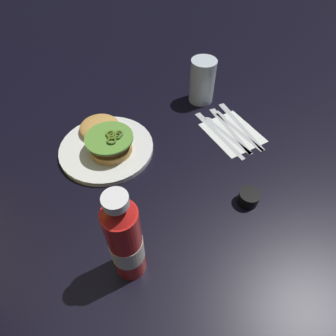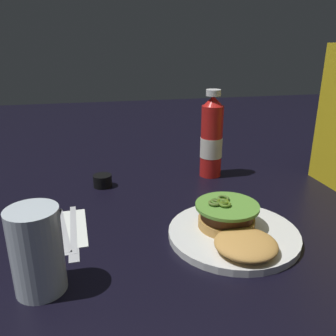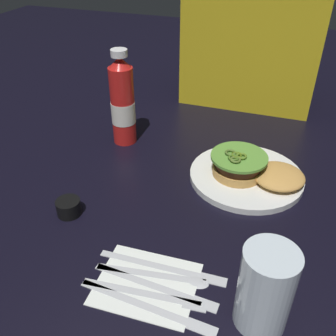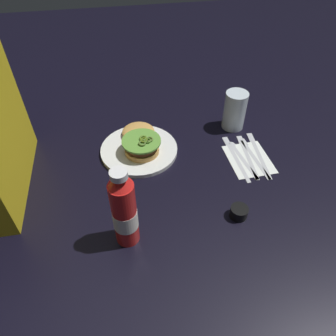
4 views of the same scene
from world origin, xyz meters
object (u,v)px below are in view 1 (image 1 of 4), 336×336
object	(u,v)px
burger_sandwich	(106,137)
ketchup_bottle	(125,242)
napkin	(232,133)
table_knife	(216,131)
butter_knife	(238,122)
spoon_utensil	(220,129)
water_glass	(202,81)
fork_utensil	(233,126)
steak_knife	(228,126)
condiment_cup	(249,198)
dinner_plate	(107,148)

from	to	relation	value
burger_sandwich	ketchup_bottle	world-z (taller)	ketchup_bottle
napkin	table_knife	size ratio (longest dim) A/B	0.71
butter_knife	spoon_utensil	bearing A→B (deg)	91.07
ketchup_bottle	spoon_utensil	xyz separation A→B (m)	(0.25, -0.37, -0.10)
water_glass	table_knife	xyz separation A→B (m)	(-0.15, 0.04, -0.06)
water_glass	fork_utensil	xyz separation A→B (m)	(-0.15, -0.01, -0.06)
steak_knife	fork_utensil	bearing A→B (deg)	-112.24
condiment_cup	ketchup_bottle	bearing A→B (deg)	93.20
dinner_plate	fork_utensil	size ratio (longest dim) A/B	1.24
condiment_cup	fork_utensil	bearing A→B (deg)	-28.76
ketchup_bottle	condiment_cup	xyz separation A→B (m)	(0.02, -0.29, -0.09)
butter_knife	fork_utensil	size ratio (longest dim) A/B	1.12
ketchup_bottle	fork_utensil	world-z (taller)	ketchup_bottle
water_glass	spoon_utensil	bearing A→B (deg)	170.03
steak_knife	napkin	bearing A→B (deg)	176.32
dinner_plate	water_glass	bearing A→B (deg)	-77.38
burger_sandwich	spoon_utensil	xyz separation A→B (m)	(-0.08, -0.30, -0.03)
ketchup_bottle	butter_knife	size ratio (longest dim) A/B	1.06
napkin	ketchup_bottle	bearing A→B (deg)	118.93
fork_utensil	table_knife	bearing A→B (deg)	84.61
dinner_plate	condiment_cup	world-z (taller)	condiment_cup
steak_knife	table_knife	bearing A→B (deg)	91.39
butter_knife	water_glass	bearing A→B (deg)	14.40
burger_sandwich	table_knife	bearing A→B (deg)	-106.71
napkin	butter_knife	size ratio (longest dim) A/B	0.70
napkin	table_knife	xyz separation A→B (m)	(0.03, 0.04, 0.00)
butter_knife	spoon_utensil	size ratio (longest dim) A/B	1.20
burger_sandwich	napkin	bearing A→B (deg)	-108.87
napkin	spoon_utensil	bearing A→B (deg)	40.04
steak_knife	spoon_utensil	size ratio (longest dim) A/B	1.14
dinner_plate	butter_knife	world-z (taller)	dinner_plate
ketchup_bottle	condiment_cup	bearing A→B (deg)	-86.80
water_glass	dinner_plate	bearing A→B (deg)	102.62
burger_sandwich	water_glass	bearing A→B (deg)	-79.21
ketchup_bottle	fork_utensil	xyz separation A→B (m)	(0.24, -0.41, -0.10)
dinner_plate	condiment_cup	size ratio (longest dim) A/B	5.21
dinner_plate	butter_knife	size ratio (longest dim) A/B	1.11
butter_knife	fork_utensil	bearing A→B (deg)	111.25
napkin	fork_utensil	world-z (taller)	fork_utensil
burger_sandwich	steak_knife	size ratio (longest dim) A/B	0.96
ketchup_bottle	water_glass	size ratio (longest dim) A/B	1.76
fork_utensil	butter_knife	bearing A→B (deg)	-68.75
water_glass	napkin	xyz separation A→B (m)	(-0.17, 0.00, -0.06)
table_knife	napkin	bearing A→B (deg)	-122.97
dinner_plate	steak_knife	bearing A→B (deg)	-102.22
dinner_plate	spoon_utensil	xyz separation A→B (m)	(-0.07, -0.31, -0.00)
burger_sandwich	condiment_cup	distance (m)	0.38
napkin	burger_sandwich	bearing A→B (deg)	71.13
ketchup_bottle	fork_utensil	size ratio (longest dim) A/B	1.18
condiment_cup	fork_utensil	distance (m)	0.25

